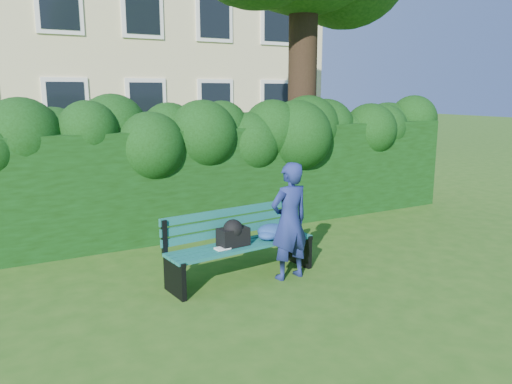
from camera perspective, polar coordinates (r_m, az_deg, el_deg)
ground at (r=7.11m, az=2.36°, el=-8.37°), size 80.00×80.00×0.00m
hedge at (r=8.78m, az=-5.05°, el=1.50°), size 10.00×1.00×1.80m
park_bench at (r=6.58m, az=-1.11°, el=-5.45°), size 2.07×0.76×0.89m
man_reading at (r=6.45m, az=3.84°, el=-3.34°), size 0.59×0.41×1.54m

